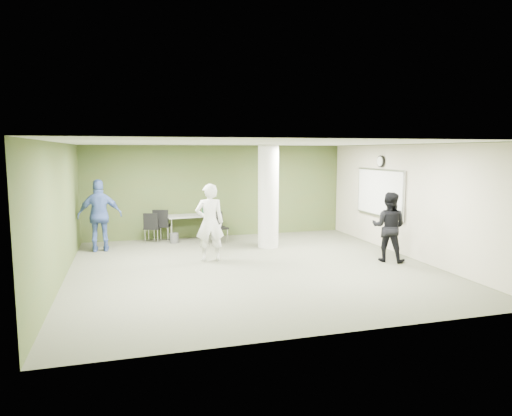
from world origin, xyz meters
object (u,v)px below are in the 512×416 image
object	(u,v)px
folding_table	(194,217)
woman_white	(210,223)
chair_back_left	(152,225)
man_black	(389,227)
man_blue	(100,216)

from	to	relation	value
folding_table	woman_white	distance (m)	2.67
chair_back_left	woman_white	xyz separation A→B (m)	(1.22, -2.56, 0.42)
chair_back_left	man_black	xyz separation A→B (m)	(5.32, -3.77, 0.32)
folding_table	man_blue	world-z (taller)	man_blue
chair_back_left	man_black	distance (m)	6.52
chair_back_left	man_black	bearing A→B (deg)	163.65
folding_table	chair_back_left	size ratio (longest dim) A/B	1.88
man_black	man_blue	world-z (taller)	man_blue
woman_white	man_black	distance (m)	4.27
woman_white	man_blue	world-z (taller)	man_blue
man_black	man_blue	size ratio (longest dim) A/B	0.88
folding_table	man_blue	distance (m)	2.73
folding_table	man_black	distance (m)	5.63
woman_white	man_black	bearing A→B (deg)	165.96
folding_table	woman_white	size ratio (longest dim) A/B	0.89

